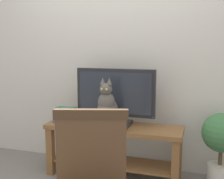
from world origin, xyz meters
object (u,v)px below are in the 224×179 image
(tv, at_px, (115,95))
(book_stack, at_px, (66,115))
(tv_stand, at_px, (113,141))
(media_box, at_px, (108,125))
(cat, at_px, (107,106))
(potted_plant, at_px, (221,141))

(tv, height_order, book_stack, tv)
(tv_stand, height_order, book_stack, book_stack)
(media_box, distance_m, book_stack, 0.50)
(tv_stand, height_order, media_box, media_box)
(tv, xyz_separation_m, media_box, (-0.03, -0.15, -0.28))
(tv, height_order, cat, tv)
(media_box, height_order, potted_plant, potted_plant)
(book_stack, bearing_deg, tv, 8.14)
(tv, bearing_deg, media_box, -102.38)
(tv, bearing_deg, potted_plant, 1.75)
(tv_stand, bearing_deg, cat, -106.82)
(cat, bearing_deg, tv, 79.10)
(tv_stand, relative_size, media_box, 3.41)
(tv_stand, distance_m, cat, 0.40)
(tv_stand, distance_m, book_stack, 0.58)
(book_stack, xyz_separation_m, potted_plant, (1.57, 0.11, -0.17))
(cat, distance_m, book_stack, 0.53)
(cat, xyz_separation_m, book_stack, (-0.50, 0.09, -0.15))
(tv, xyz_separation_m, potted_plant, (1.04, 0.03, -0.40))
(cat, distance_m, potted_plant, 1.14)
(media_box, xyz_separation_m, potted_plant, (1.07, 0.18, -0.12))
(book_stack, bearing_deg, media_box, -8.62)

